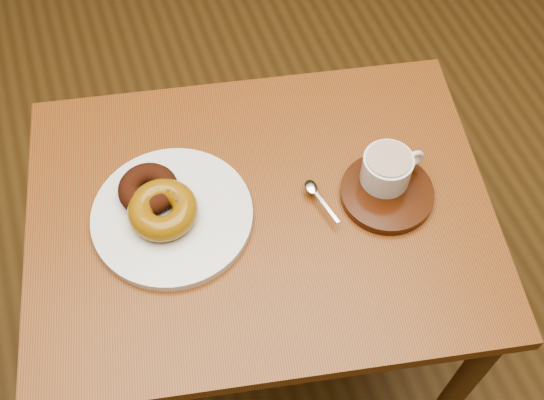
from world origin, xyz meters
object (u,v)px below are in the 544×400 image
object	(u,v)px
cafe_table	(261,243)
coffee_cup	(388,168)
donut_plate	(172,216)
saucer	(387,193)

from	to	relation	value
cafe_table	coffee_cup	size ratio (longest dim) A/B	7.85
donut_plate	saucer	world-z (taller)	same
donut_plate	saucer	size ratio (longest dim) A/B	1.70
cafe_table	saucer	size ratio (longest dim) A/B	5.55
coffee_cup	cafe_table	bearing A→B (deg)	171.98
cafe_table	donut_plate	xyz separation A→B (m)	(-0.14, 0.03, 0.12)
cafe_table	donut_plate	world-z (taller)	donut_plate
cafe_table	saucer	bearing A→B (deg)	-0.66
cafe_table	saucer	distance (m)	0.24
saucer	coffee_cup	xyz separation A→B (m)	(0.01, 0.02, 0.04)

